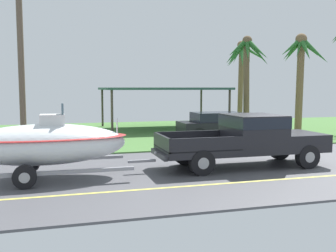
% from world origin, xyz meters
% --- Properties ---
extents(ground, '(36.00, 22.00, 0.11)m').
position_xyz_m(ground, '(0.00, 8.38, -0.01)').
color(ground, '#4C4C51').
extents(pickup_truck_towing, '(6.01, 2.01, 1.80)m').
position_xyz_m(pickup_truck_towing, '(-1.02, 0.22, 1.01)').
color(pickup_truck_towing, black).
rests_on(pickup_truck_towing, ground).
extents(boat_on_trailer, '(6.11, 2.35, 2.26)m').
position_xyz_m(boat_on_trailer, '(-7.87, 0.22, 1.05)').
color(boat_on_trailer, gray).
rests_on(boat_on_trailer, ground).
extents(parked_sedan_near, '(4.62, 1.87, 1.38)m').
position_xyz_m(parked_sedan_near, '(1.07, 7.81, 0.67)').
color(parked_sedan_near, black).
rests_on(parked_sedan_near, ground).
extents(carport_awning, '(7.75, 5.42, 2.72)m').
position_xyz_m(carport_awning, '(-0.87, 12.66, 2.61)').
color(carport_awning, '#4C4238').
rests_on(carport_awning, ground).
extents(palm_tree_near_right, '(2.86, 3.18, 5.97)m').
position_xyz_m(palm_tree_near_right, '(4.09, 10.58, 4.32)').
color(palm_tree_near_right, brown).
rests_on(palm_tree_near_right, ground).
extents(palm_tree_mid, '(3.05, 3.13, 6.08)m').
position_xyz_m(palm_tree_mid, '(5.47, 14.05, 4.52)').
color(palm_tree_mid, brown).
rests_on(palm_tree_mid, ground).
extents(palm_tree_far_left, '(2.77, 3.19, 6.05)m').
position_xyz_m(palm_tree_far_left, '(7.18, 9.40, 4.43)').
color(palm_tree_far_left, brown).
rests_on(palm_tree_far_left, ground).
extents(utility_pole, '(0.24, 1.80, 8.90)m').
position_xyz_m(utility_pole, '(-8.79, 4.63, 4.60)').
color(utility_pole, brown).
rests_on(utility_pole, ground).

